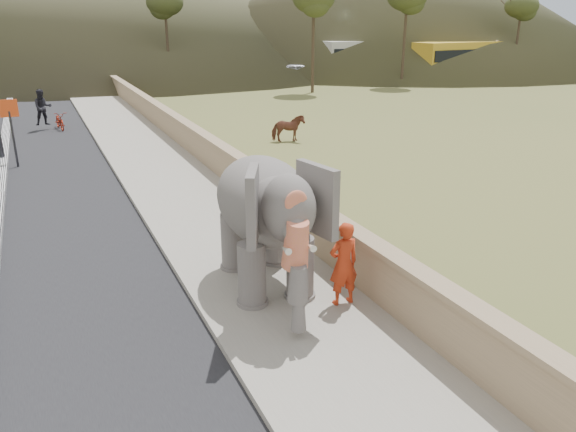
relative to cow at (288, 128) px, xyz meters
name	(u,v)px	position (x,y,z in m)	size (l,w,h in m)	color
ground	(296,322)	(-6.07, -13.80, -0.58)	(160.00, 160.00, 0.00)	olive
walkway	(168,178)	(-6.07, -3.80, -0.50)	(3.00, 120.00, 0.15)	#9E9687
parapet	(215,159)	(-4.42, -3.80, -0.03)	(0.30, 120.00, 1.10)	tan
signboard	(11,122)	(-10.57, -0.01, 1.07)	(0.60, 0.08, 2.40)	#2D2D33
cow	(288,128)	(0.00, 0.00, 0.00)	(0.62, 1.36, 1.15)	brown
distant_car	(300,72)	(10.73, 21.44, 0.14)	(1.70, 4.23, 1.44)	#B9B9C0
bus_white	(384,59)	(18.88, 21.38, 0.97)	(2.50, 11.00, 3.10)	silver
bus_orange	(470,60)	(24.59, 16.91, 0.97)	(2.50, 11.00, 3.10)	gold
hill_far	(94,0)	(-1.07, 56.20, 6.42)	(80.00, 80.00, 14.00)	brown
elephant_and_man	(266,219)	(-6.05, -12.39, 0.88)	(2.37, 3.83, 2.63)	slate
motorcyclist	(51,114)	(-9.08, 7.00, 0.20)	(1.48, 1.66, 1.92)	maroon
trees	(112,36)	(-5.05, 13.88, 3.43)	(48.34, 41.99, 8.86)	#473828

